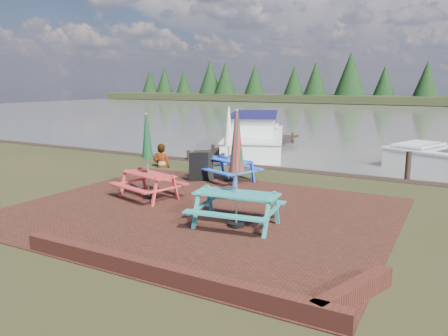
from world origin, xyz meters
The scene contains 12 objects.
ground centered at (0.00, 0.00, 0.00)m, with size 120.00×120.00×0.00m, color black.
paving centered at (0.00, 1.00, 0.01)m, with size 9.00×7.50×0.02m, color #351910.
brick_wall centered at (2.15, -2.42, 0.15)m, with size 6.21×1.79×0.30m.
water centered at (0.00, 37.00, 0.00)m, with size 120.00×60.00×0.02m, color #47463D.
far_treeline centered at (0.00, 66.00, 3.28)m, with size 120.00×10.00×8.10m.
picnic_table_teal centered at (1.29, 0.39, 0.89)m, with size 2.02×1.85×2.54m.
picnic_table_red centered at (-1.90, 1.37, 0.81)m, with size 2.00×1.87×2.31m.
picnic_table_blue centered at (-1.00, 4.30, 0.83)m, with size 2.13×2.03×2.37m.
chalkboard centered at (-1.75, 3.86, 0.50)m, with size 0.62×0.90×0.98m.
jetty centered at (-3.50, 11.28, 0.11)m, with size 1.76×9.08×1.00m.
boat_jetty centered at (-3.28, 11.33, 0.44)m, with size 5.04×7.85×2.16m.
person centered at (-4.28, 5.14, 0.89)m, with size 0.65×0.42×1.77m, color gray.
Camera 1 is at (5.46, -7.78, 3.12)m, focal length 35.00 mm.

